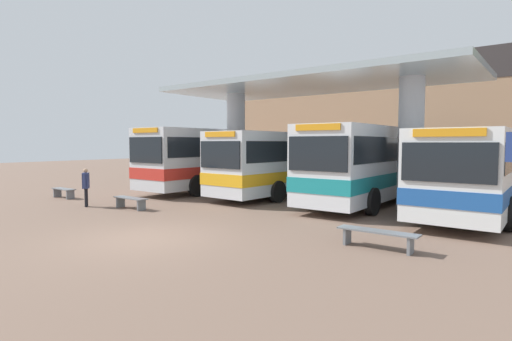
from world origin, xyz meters
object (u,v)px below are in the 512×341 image
Objects in this scene: transit_bus_left_bay at (222,156)px; transit_bus_right_bay at (373,161)px; waiting_bench_mid_platform at (131,200)px; pedestrian_waiting at (86,184)px; waiting_bench_near_pillar at (377,235)px; transit_bus_far_right_bay at (480,167)px; waiting_bench_far_platform at (64,191)px; transit_bus_center_bay at (302,160)px; parked_car_street at (433,165)px.

transit_bus_right_bay is at bearing -179.59° from transit_bus_left_bay.
waiting_bench_mid_platform is (-7.01, -7.63, -1.50)m from transit_bus_right_bay.
waiting_bench_near_pillar is at bearing 43.00° from pedestrian_waiting.
waiting_bench_near_pillar and waiting_bench_mid_platform have the same top height.
waiting_bench_far_platform is at bearing 25.90° from transit_bus_far_right_bay.
transit_bus_center_bay is 9.31m from waiting_bench_mid_platform.
transit_bus_far_right_bay is 15.73m from pedestrian_waiting.
transit_bus_far_right_bay reaches higher than parked_car_street.
waiting_bench_near_pillar is (3.02, -7.63, -1.49)m from transit_bus_right_bay.
transit_bus_left_bay reaches higher than transit_bus_far_right_bay.
transit_bus_right_bay is at bearing 111.59° from waiting_bench_near_pillar.
transit_bus_center_bay is at bearing 72.97° from waiting_bench_mid_platform.
transit_bus_center_bay is at bearing -105.12° from parked_car_street.
transit_bus_center_bay reaches higher than pedestrian_waiting.
parked_car_street reaches higher than waiting_bench_near_pillar.
pedestrian_waiting is (-13.10, -8.68, -0.75)m from transit_bus_far_right_bay.
parked_car_street is at bearing -69.97° from transit_bus_far_right_bay.
pedestrian_waiting is (-0.11, -8.29, -0.91)m from transit_bus_left_bay.
transit_bus_center_bay is 1.06× the size of transit_bus_far_right_bay.
pedestrian_waiting is (3.31, -0.76, 0.63)m from waiting_bench_far_platform.
pedestrian_waiting is 23.43m from parked_car_street.
waiting_bench_near_pillar and waiting_bench_far_platform have the same top height.
transit_bus_far_right_bay is (4.15, 0.29, -0.12)m from transit_bus_right_bay.
waiting_bench_mid_platform is at bearing -105.29° from parked_car_street.
waiting_bench_far_platform is (-7.94, -8.80, -1.41)m from transit_bus_center_bay.
transit_bus_right_bay reaches higher than waiting_bench_near_pillar.
transit_bus_center_bay is 7.33× the size of waiting_bench_mid_platform.
parked_car_street is at bearing -87.31° from transit_bus_right_bay.
waiting_bench_mid_platform is at bearing 0.00° from waiting_bench_far_platform.
waiting_bench_far_platform is at bearing -117.30° from parked_car_street.
transit_bus_left_bay is 1.04× the size of transit_bus_right_bay.
transit_bus_center_bay reaches higher than transit_bus_far_right_bay.
parked_car_street is (6.38, 21.14, 0.71)m from waiting_bench_mid_platform.
transit_bus_far_right_bay reaches higher than waiting_bench_far_platform.
waiting_bench_near_pillar is 0.42× the size of parked_car_street.
transit_bus_right_bay reaches higher than parked_car_street.
transit_bus_far_right_bay is 8.11m from waiting_bench_near_pillar.
pedestrian_waiting is (-8.95, -8.39, -0.88)m from transit_bus_right_bay.
parked_car_street is (-0.64, 13.51, -0.78)m from transit_bus_right_bay.
waiting_bench_mid_platform is at bearing -180.00° from waiting_bench_near_pillar.
waiting_bench_far_platform is (-16.40, -7.92, -1.38)m from transit_bus_far_right_bay.
waiting_bench_far_platform is 0.32× the size of parked_car_street.
transit_bus_center_bay is 7.90× the size of pedestrian_waiting.
waiting_bench_mid_platform is (1.83, -7.52, -1.53)m from transit_bus_left_bay.
transit_bus_left_bay is at bearing 128.60° from pedestrian_waiting.
transit_bus_right_bay reaches higher than transit_bus_center_bay.
waiting_bench_mid_platform is (-11.16, -7.92, -1.37)m from transit_bus_far_right_bay.
transit_bus_right_bay is at bearing 167.54° from transit_bus_center_bay.
transit_bus_right_bay reaches higher than pedestrian_waiting.
waiting_bench_far_platform is at bearing 65.32° from transit_bus_left_bay.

